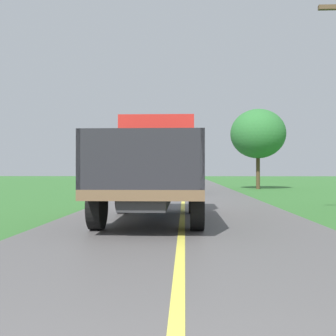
# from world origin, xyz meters

# --- Properties ---
(banana_truck_near) EXTENTS (2.38, 5.82, 2.80)m
(banana_truck_near) POSITION_xyz_m (-0.75, 9.81, 1.47)
(banana_truck_near) COLOR #2D2D30
(banana_truck_near) RESTS_ON road_surface
(banana_truck_far) EXTENTS (2.38, 5.81, 2.80)m
(banana_truck_far) POSITION_xyz_m (-0.98, 22.82, 1.48)
(banana_truck_far) COLOR #2D2D30
(banana_truck_far) RESTS_ON road_surface
(roadside_tree_mid_right) EXTENTS (3.99, 3.99, 5.83)m
(roadside_tree_mid_right) POSITION_xyz_m (5.40, 28.53, 4.03)
(roadside_tree_mid_right) COLOR #4C3823
(roadside_tree_mid_right) RESTS_ON ground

